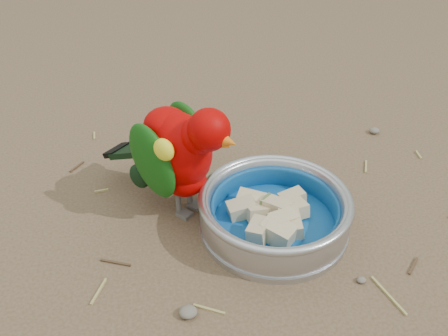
{
  "coord_description": "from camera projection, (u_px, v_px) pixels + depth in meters",
  "views": [
    {
      "loc": [
        -0.11,
        -0.44,
        0.5
      ],
      "look_at": [
        0.01,
        0.15,
        0.08
      ],
      "focal_mm": 40.0,
      "sensor_mm": 36.0,
      "label": 1
    }
  ],
  "objects": [
    {
      "name": "ground",
      "position": [
        238.0,
        281.0,
        0.66
      ],
      "size": [
        60.0,
        60.0,
        0.0
      ],
      "primitive_type": "plane",
      "color": "brown"
    },
    {
      "name": "food_bowl",
      "position": [
        274.0,
        225.0,
        0.74
      ],
      "size": [
        0.22,
        0.22,
        0.02
      ],
      "primitive_type": "cylinder",
      "color": "#B2B2BA",
      "rests_on": "ground"
    },
    {
      "name": "bowl_wall",
      "position": [
        275.0,
        209.0,
        0.72
      ],
      "size": [
        0.22,
        0.22,
        0.04
      ],
      "primitive_type": null,
      "color": "#B2B2BA",
      "rests_on": "food_bowl"
    },
    {
      "name": "fruit_wedges",
      "position": [
        275.0,
        213.0,
        0.72
      ],
      "size": [
        0.13,
        0.13,
        0.03
      ],
      "primitive_type": null,
      "color": "beige",
      "rests_on": "food_bowl"
    },
    {
      "name": "lory_parrot",
      "position": [
        180.0,
        159.0,
        0.73
      ],
      "size": [
        0.23,
        0.24,
        0.18
      ],
      "primitive_type": null,
      "rotation": [
        0.0,
        0.0,
        -2.43
      ],
      "color": "#AD0000",
      "rests_on": "ground"
    },
    {
      "name": "ground_debris",
      "position": [
        212.0,
        244.0,
        0.71
      ],
      "size": [
        0.9,
        0.8,
        0.01
      ],
      "primitive_type": null,
      "color": "tan",
      "rests_on": "ground"
    }
  ]
}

